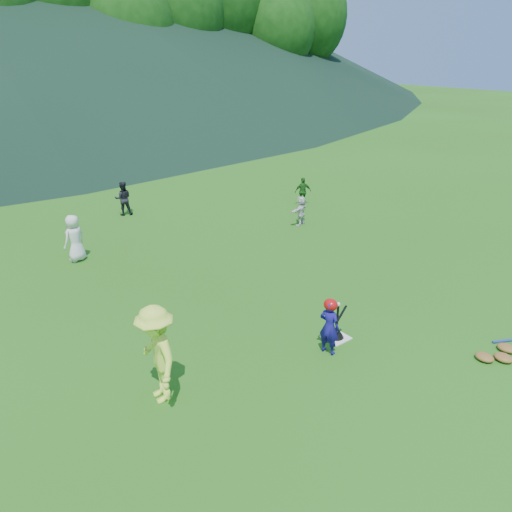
{
  "coord_description": "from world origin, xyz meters",
  "views": [
    {
      "loc": [
        -6.37,
        -5.54,
        5.21
      ],
      "look_at": [
        0.0,
        2.5,
        0.9
      ],
      "focal_mm": 35.0,
      "sensor_mm": 36.0,
      "label": 1
    }
  ],
  "objects_px": {
    "home_plate": "(336,337)",
    "batting_tee": "(336,332)",
    "fielder_a": "(74,238)",
    "batter_child": "(329,327)",
    "adult_coach": "(157,354)",
    "equipment_pile": "(507,348)",
    "fielder_d": "(301,211)",
    "fielder_b": "(123,198)",
    "fielder_c": "(303,192)"
  },
  "relations": [
    {
      "from": "batter_child",
      "to": "fielder_d",
      "type": "distance_m",
      "value": 7.17
    },
    {
      "from": "batting_tee",
      "to": "equipment_pile",
      "type": "height_order",
      "value": "batting_tee"
    },
    {
      "from": "adult_coach",
      "to": "equipment_pile",
      "type": "height_order",
      "value": "adult_coach"
    },
    {
      "from": "fielder_b",
      "to": "batting_tee",
      "type": "height_order",
      "value": "fielder_b"
    },
    {
      "from": "fielder_a",
      "to": "batting_tee",
      "type": "distance_m",
      "value": 7.35
    },
    {
      "from": "fielder_b",
      "to": "equipment_pile",
      "type": "xyz_separation_m",
      "value": [
        2.05,
        -12.02,
        -0.5
      ]
    },
    {
      "from": "fielder_a",
      "to": "fielder_b",
      "type": "bearing_deg",
      "value": -152.37
    },
    {
      "from": "adult_coach",
      "to": "fielder_b",
      "type": "xyz_separation_m",
      "value": [
        3.63,
        9.21,
        -0.26
      ]
    },
    {
      "from": "batting_tee",
      "to": "batter_child",
      "type": "bearing_deg",
      "value": -153.38
    },
    {
      "from": "fielder_c",
      "to": "home_plate",
      "type": "bearing_deg",
      "value": 77.94
    },
    {
      "from": "home_plate",
      "to": "batting_tee",
      "type": "distance_m",
      "value": 0.12
    },
    {
      "from": "fielder_b",
      "to": "fielder_a",
      "type": "bearing_deg",
      "value": 69.26
    },
    {
      "from": "home_plate",
      "to": "fielder_d",
      "type": "xyz_separation_m",
      "value": [
        4.04,
        5.33,
        0.46
      ]
    },
    {
      "from": "fielder_d",
      "to": "equipment_pile",
      "type": "xyz_separation_m",
      "value": [
        -1.89,
        -7.61,
        -0.4
      ]
    },
    {
      "from": "fielder_b",
      "to": "fielder_c",
      "type": "bearing_deg",
      "value": 173.97
    },
    {
      "from": "batter_child",
      "to": "equipment_pile",
      "type": "bearing_deg",
      "value": -142.77
    },
    {
      "from": "batter_child",
      "to": "fielder_a",
      "type": "relative_size",
      "value": 0.86
    },
    {
      "from": "batter_child",
      "to": "fielder_c",
      "type": "height_order",
      "value": "batter_child"
    },
    {
      "from": "adult_coach",
      "to": "home_plate",
      "type": "bearing_deg",
      "value": 91.55
    },
    {
      "from": "adult_coach",
      "to": "fielder_c",
      "type": "bearing_deg",
      "value": 134.67
    },
    {
      "from": "batter_child",
      "to": "batting_tee",
      "type": "height_order",
      "value": "batter_child"
    },
    {
      "from": "batter_child",
      "to": "fielder_b",
      "type": "xyz_separation_m",
      "value": [
        0.58,
        9.97,
        0.03
      ]
    },
    {
      "from": "adult_coach",
      "to": "fielder_d",
      "type": "bearing_deg",
      "value": 132.31
    },
    {
      "from": "fielder_a",
      "to": "fielder_b",
      "type": "relative_size",
      "value": 1.1
    },
    {
      "from": "home_plate",
      "to": "equipment_pile",
      "type": "bearing_deg",
      "value": -46.81
    },
    {
      "from": "fielder_c",
      "to": "equipment_pile",
      "type": "relative_size",
      "value": 0.56
    },
    {
      "from": "adult_coach",
      "to": "batting_tee",
      "type": "distance_m",
      "value": 3.64
    },
    {
      "from": "batter_child",
      "to": "adult_coach",
      "type": "distance_m",
      "value": 3.16
    },
    {
      "from": "batter_child",
      "to": "batting_tee",
      "type": "bearing_deg",
      "value": -78.25
    },
    {
      "from": "fielder_d",
      "to": "fielder_c",
      "type": "bearing_deg",
      "value": -154.27
    },
    {
      "from": "batter_child",
      "to": "fielder_c",
      "type": "relative_size",
      "value": 1.07
    },
    {
      "from": "equipment_pile",
      "to": "adult_coach",
      "type": "bearing_deg",
      "value": 153.72
    },
    {
      "from": "batter_child",
      "to": "batting_tee",
      "type": "relative_size",
      "value": 1.57
    },
    {
      "from": "home_plate",
      "to": "fielder_c",
      "type": "height_order",
      "value": "fielder_c"
    },
    {
      "from": "fielder_c",
      "to": "batting_tee",
      "type": "distance_m",
      "value": 8.79
    },
    {
      "from": "batting_tee",
      "to": "fielder_c",
      "type": "bearing_deg",
      "value": 50.92
    },
    {
      "from": "home_plate",
      "to": "equipment_pile",
      "type": "height_order",
      "value": "equipment_pile"
    },
    {
      "from": "fielder_b",
      "to": "batting_tee",
      "type": "bearing_deg",
      "value": 111.59
    },
    {
      "from": "home_plate",
      "to": "fielder_a",
      "type": "relative_size",
      "value": 0.36
    },
    {
      "from": "fielder_a",
      "to": "home_plate",
      "type": "bearing_deg",
      "value": 90.86
    },
    {
      "from": "adult_coach",
      "to": "fielder_d",
      "type": "xyz_separation_m",
      "value": [
        7.57,
        4.81,
        -0.36
      ]
    },
    {
      "from": "equipment_pile",
      "to": "batter_child",
      "type": "bearing_deg",
      "value": 142.1
    },
    {
      "from": "adult_coach",
      "to": "batting_tee",
      "type": "xyz_separation_m",
      "value": [
        3.53,
        -0.52,
        -0.69
      ]
    },
    {
      "from": "adult_coach",
      "to": "fielder_b",
      "type": "height_order",
      "value": "adult_coach"
    },
    {
      "from": "adult_coach",
      "to": "batting_tee",
      "type": "bearing_deg",
      "value": 91.55
    },
    {
      "from": "fielder_c",
      "to": "equipment_pile",
      "type": "height_order",
      "value": "fielder_c"
    },
    {
      "from": "adult_coach",
      "to": "fielder_a",
      "type": "xyz_separation_m",
      "value": [
        0.98,
        6.36,
        -0.2
      ]
    },
    {
      "from": "adult_coach",
      "to": "batting_tee",
      "type": "relative_size",
      "value": 2.42
    },
    {
      "from": "home_plate",
      "to": "fielder_a",
      "type": "xyz_separation_m",
      "value": [
        -2.55,
        6.88,
        0.61
      ]
    },
    {
      "from": "fielder_d",
      "to": "equipment_pile",
      "type": "relative_size",
      "value": 0.52
    }
  ]
}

